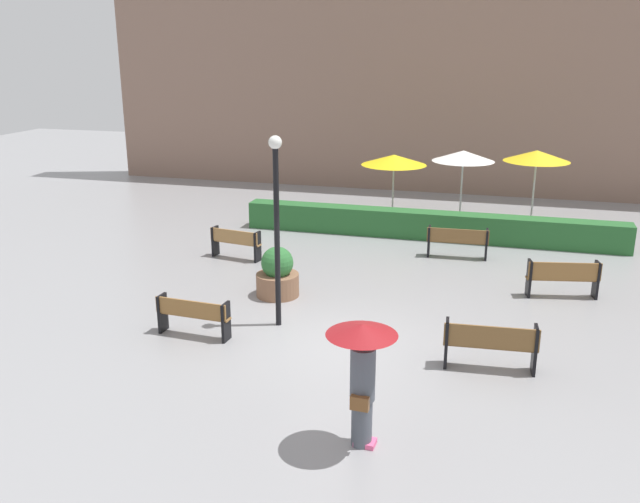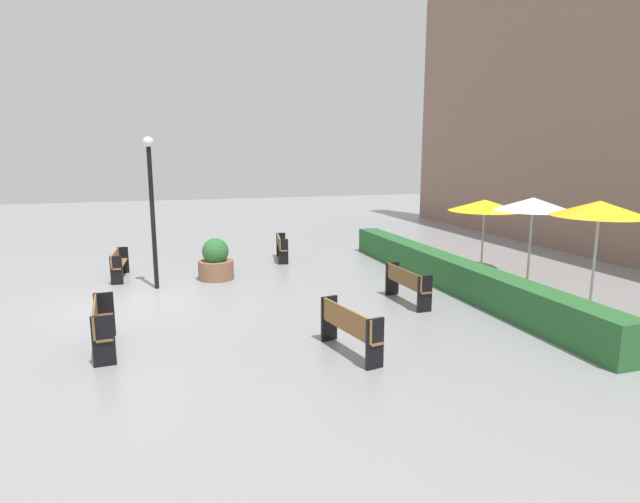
{
  "view_description": "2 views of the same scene",
  "coord_description": "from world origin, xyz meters",
  "px_view_note": "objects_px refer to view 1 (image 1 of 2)",
  "views": [
    {
      "loc": [
        3.01,
        -12.34,
        5.88
      ],
      "look_at": [
        -1.35,
        3.35,
        0.88
      ],
      "focal_mm": 37.96,
      "sensor_mm": 36.0,
      "label": 1
    },
    {
      "loc": [
        13.09,
        0.78,
        3.68
      ],
      "look_at": [
        1.25,
        4.49,
        1.32
      ],
      "focal_mm": 28.98,
      "sensor_mm": 36.0,
      "label": 2
    }
  ],
  "objects_px": {
    "bench_near_left": "(193,314)",
    "bench_near_right": "(490,343)",
    "planter_pot": "(277,275)",
    "bench_far_right": "(563,276)",
    "pedestrian_with_umbrella": "(362,365)",
    "bench_back_row": "(458,240)",
    "patio_umbrella_yellow": "(394,160)",
    "bench_far_left": "(235,241)",
    "patio_umbrella_yellow_far": "(537,156)",
    "patio_umbrella_white": "(463,156)",
    "lamp_post": "(277,213)"
  },
  "relations": [
    {
      "from": "pedestrian_with_umbrella",
      "to": "patio_umbrella_yellow_far",
      "type": "bearing_deg",
      "value": 78.74
    },
    {
      "from": "bench_far_right",
      "to": "pedestrian_with_umbrella",
      "type": "distance_m",
      "value": 8.25
    },
    {
      "from": "bench_far_right",
      "to": "pedestrian_with_umbrella",
      "type": "height_order",
      "value": "pedestrian_with_umbrella"
    },
    {
      "from": "bench_far_left",
      "to": "planter_pot",
      "type": "relative_size",
      "value": 1.26
    },
    {
      "from": "bench_back_row",
      "to": "bench_near_left",
      "type": "bearing_deg",
      "value": -124.84
    },
    {
      "from": "bench_far_left",
      "to": "bench_near_left",
      "type": "height_order",
      "value": "bench_far_left"
    },
    {
      "from": "bench_near_left",
      "to": "bench_near_right",
      "type": "bearing_deg",
      "value": 0.81
    },
    {
      "from": "bench_far_right",
      "to": "bench_near_left",
      "type": "height_order",
      "value": "bench_far_right"
    },
    {
      "from": "bench_far_right",
      "to": "bench_near_left",
      "type": "distance_m",
      "value": 8.8
    },
    {
      "from": "bench_near_right",
      "to": "pedestrian_with_umbrella",
      "type": "relative_size",
      "value": 0.86
    },
    {
      "from": "bench_near_left",
      "to": "patio_umbrella_yellow",
      "type": "relative_size",
      "value": 0.72
    },
    {
      "from": "bench_far_left",
      "to": "bench_near_right",
      "type": "bearing_deg",
      "value": -35.5
    },
    {
      "from": "bench_near_left",
      "to": "bench_near_right",
      "type": "distance_m",
      "value": 6.03
    },
    {
      "from": "bench_far_left",
      "to": "lamp_post",
      "type": "height_order",
      "value": "lamp_post"
    },
    {
      "from": "bench_far_right",
      "to": "patio_umbrella_white",
      "type": "xyz_separation_m",
      "value": [
        -2.92,
        6.34,
        1.81
      ]
    },
    {
      "from": "patio_umbrella_yellow_far",
      "to": "planter_pot",
      "type": "bearing_deg",
      "value": -127.34
    },
    {
      "from": "lamp_post",
      "to": "patio_umbrella_yellow",
      "type": "relative_size",
      "value": 1.81
    },
    {
      "from": "bench_near_left",
      "to": "patio_umbrella_white",
      "type": "distance_m",
      "value": 11.92
    },
    {
      "from": "patio_umbrella_yellow_far",
      "to": "patio_umbrella_yellow",
      "type": "bearing_deg",
      "value": 176.96
    },
    {
      "from": "pedestrian_with_umbrella",
      "to": "bench_far_left",
      "type": "bearing_deg",
      "value": 123.34
    },
    {
      "from": "bench_near_left",
      "to": "bench_near_right",
      "type": "relative_size",
      "value": 0.93
    },
    {
      "from": "patio_umbrella_white",
      "to": "bench_far_right",
      "type": "bearing_deg",
      "value": -65.27
    },
    {
      "from": "lamp_post",
      "to": "patio_umbrella_yellow_far",
      "type": "xyz_separation_m",
      "value": [
        5.46,
        9.63,
        -0.05
      ]
    },
    {
      "from": "lamp_post",
      "to": "patio_umbrella_yellow_far",
      "type": "bearing_deg",
      "value": 60.48
    },
    {
      "from": "planter_pot",
      "to": "patio_umbrella_white",
      "type": "height_order",
      "value": "patio_umbrella_white"
    },
    {
      "from": "bench_far_right",
      "to": "pedestrian_with_umbrella",
      "type": "bearing_deg",
      "value": -114.04
    },
    {
      "from": "bench_far_right",
      "to": "patio_umbrella_yellow_far",
      "type": "xyz_separation_m",
      "value": [
        -0.61,
        6.23,
        1.92
      ]
    },
    {
      "from": "bench_near_left",
      "to": "bench_far_left",
      "type": "bearing_deg",
      "value": 102.91
    },
    {
      "from": "bench_back_row",
      "to": "patio_umbrella_yellow",
      "type": "bearing_deg",
      "value": 122.89
    },
    {
      "from": "bench_far_left",
      "to": "bench_back_row",
      "type": "bearing_deg",
      "value": 16.22
    },
    {
      "from": "bench_far_right",
      "to": "bench_back_row",
      "type": "bearing_deg",
      "value": 136.77
    },
    {
      "from": "patio_umbrella_yellow_far",
      "to": "patio_umbrella_white",
      "type": "bearing_deg",
      "value": 177.24
    },
    {
      "from": "bench_near_right",
      "to": "patio_umbrella_yellow",
      "type": "relative_size",
      "value": 0.77
    },
    {
      "from": "patio_umbrella_yellow_far",
      "to": "bench_far_left",
      "type": "bearing_deg",
      "value": -146.27
    },
    {
      "from": "bench_near_right",
      "to": "planter_pot",
      "type": "xyz_separation_m",
      "value": [
        -5.11,
        2.68,
        -0.02
      ]
    },
    {
      "from": "bench_near_right",
      "to": "patio_umbrella_white",
      "type": "relative_size",
      "value": 0.69
    },
    {
      "from": "bench_back_row",
      "to": "patio_umbrella_white",
      "type": "distance_m",
      "value": 4.22
    },
    {
      "from": "bench_back_row",
      "to": "pedestrian_with_umbrella",
      "type": "xyz_separation_m",
      "value": [
        -0.64,
        -10.04,
        0.83
      ]
    },
    {
      "from": "bench_far_right",
      "to": "pedestrian_with_umbrella",
      "type": "xyz_separation_m",
      "value": [
        -3.35,
        -7.5,
        0.82
      ]
    },
    {
      "from": "bench_far_right",
      "to": "patio_umbrella_white",
      "type": "relative_size",
      "value": 0.68
    },
    {
      "from": "bench_back_row",
      "to": "patio_umbrella_white",
      "type": "bearing_deg",
      "value": 93.28
    },
    {
      "from": "planter_pot",
      "to": "patio_umbrella_yellow",
      "type": "distance_m",
      "value": 8.45
    },
    {
      "from": "planter_pot",
      "to": "patio_umbrella_yellow",
      "type": "relative_size",
      "value": 0.54
    },
    {
      "from": "planter_pot",
      "to": "patio_umbrella_yellow",
      "type": "bearing_deg",
      "value": 80.14
    },
    {
      "from": "bench_far_right",
      "to": "planter_pot",
      "type": "bearing_deg",
      "value": -165.62
    },
    {
      "from": "bench_far_right",
      "to": "planter_pot",
      "type": "xyz_separation_m",
      "value": [
        -6.67,
        -1.71,
        -0.01
      ]
    },
    {
      "from": "bench_far_left",
      "to": "bench_near_left",
      "type": "distance_m",
      "value": 5.38
    },
    {
      "from": "bench_far_left",
      "to": "patio_umbrella_yellow",
      "type": "xyz_separation_m",
      "value": [
        3.54,
        5.7,
        1.58
      ]
    },
    {
      "from": "bench_far_right",
      "to": "bench_near_left",
      "type": "relative_size",
      "value": 1.06
    },
    {
      "from": "pedestrian_with_umbrella",
      "to": "lamp_post",
      "type": "relative_size",
      "value": 0.49
    }
  ]
}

